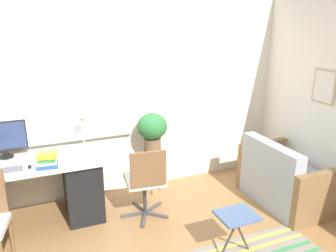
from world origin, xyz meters
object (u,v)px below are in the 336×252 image
desk_lamp (82,124)px  book_stack (47,160)px  office_chair_swivel (146,180)px  potted_plant (152,128)px  plant_stand (153,155)px  keyboard (4,171)px  couch_loveseat (285,181)px  mouse (30,167)px  folding_stool (237,219)px  monitor (4,138)px

desk_lamp → book_stack: size_ratio=1.88×
office_chair_swivel → potted_plant: size_ratio=1.83×
office_chair_swivel → plant_stand: bearing=-111.2°
keyboard → book_stack: bearing=-5.9°
couch_loveseat → plant_stand: 1.74m
mouse → potted_plant: potted_plant is taller
office_chair_swivel → couch_loveseat: (1.76, -0.32, -0.20)m
couch_loveseat → plant_stand: (-1.47, 0.89, 0.25)m
office_chair_swivel → plant_stand: (0.29, 0.57, 0.05)m
office_chair_swivel → folding_stool: (0.61, -0.96, -0.08)m
keyboard → folding_stool: size_ratio=0.78×
mouse → desk_lamp: bearing=28.0°
mouse → book_stack: book_stack is taller
monitor → potted_plant: bearing=-1.7°
potted_plant → office_chair_swivel: bearing=-117.0°
monitor → desk_lamp: bearing=-5.6°
keyboard → office_chair_swivel: (1.45, -0.22, -0.28)m
keyboard → potted_plant: bearing=11.3°
mouse → plant_stand: 1.56m
mouse → book_stack: size_ratio=0.27×
keyboard → potted_plant: 1.78m
book_stack → couch_loveseat: 2.88m
monitor → office_chair_swivel: (1.45, -0.62, -0.50)m
keyboard → folding_stool: keyboard is taller
book_stack → couch_loveseat: size_ratio=0.21×
keyboard → couch_loveseat: (3.21, -0.54, -0.48)m
keyboard → mouse: bearing=-2.8°
office_chair_swivel → folding_stool: size_ratio=1.95×
book_stack → couch_loveseat: book_stack is taller
book_stack → folding_stool: book_stack is taller
mouse → office_chair_swivel: (1.21, -0.21, -0.29)m
monitor → desk_lamp: (0.86, -0.08, 0.09)m
desk_lamp → monitor: bearing=174.4°
office_chair_swivel → keyboard: bearing=-2.7°
couch_loveseat → keyboard: bearing=80.4°
plant_stand → folding_stool: (0.32, -1.53, -0.13)m
monitor → mouse: size_ratio=7.53×
monitor → office_chair_swivel: bearing=-23.1°
folding_stool → mouse: bearing=147.3°
keyboard → office_chair_swivel: size_ratio=0.40×
office_chair_swivel → plant_stand: office_chair_swivel is taller
desk_lamp → keyboard: bearing=-159.9°
office_chair_swivel → potted_plant: potted_plant is taller
plant_stand → desk_lamp: bearing=-177.8°
monitor → plant_stand: size_ratio=0.78×
monitor → couch_loveseat: (3.21, -0.94, -0.70)m
mouse → plant_stand: size_ratio=0.10×
monitor → folding_stool: size_ratio=1.05×
monitor → desk_lamp: size_ratio=1.07×
office_chair_swivel → folding_stool: bearing=128.2°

